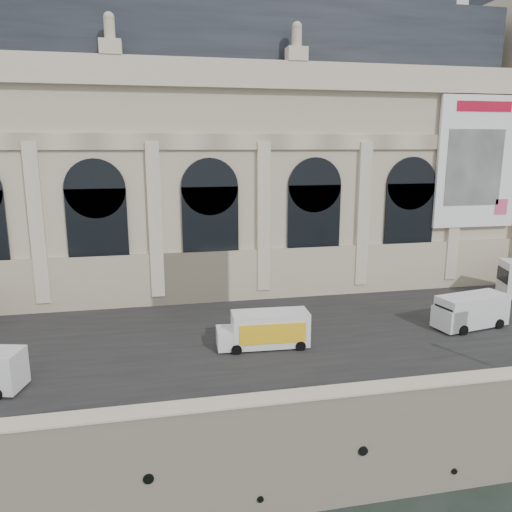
# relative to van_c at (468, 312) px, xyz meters

# --- Properties ---
(ground) EXTENTS (260.00, 260.00, 0.00)m
(ground) POSITION_rel_van_c_xyz_m (-15.67, -10.74, -7.41)
(ground) COLOR black
(ground) RESTS_ON ground
(quay) EXTENTS (160.00, 70.00, 6.00)m
(quay) POSITION_rel_van_c_xyz_m (-15.67, 24.26, -4.41)
(quay) COLOR #786D5C
(quay) RESTS_ON ground
(street) EXTENTS (160.00, 24.00, 0.06)m
(street) POSITION_rel_van_c_xyz_m (-15.67, 3.26, -1.38)
(street) COLOR #2D2D2D
(street) RESTS_ON quay
(parapet) EXTENTS (160.00, 1.40, 1.21)m
(parapet) POSITION_rel_van_c_xyz_m (-15.67, -10.14, -0.79)
(parapet) COLOR #786D5C
(parapet) RESTS_ON quay
(museum) EXTENTS (69.00, 18.70, 29.10)m
(museum) POSITION_rel_van_c_xyz_m (-21.65, 20.12, 12.32)
(museum) COLOR #C4B397
(museum) RESTS_ON quay
(van_c) EXTENTS (6.51, 3.43, 2.75)m
(van_c) POSITION_rel_van_c_xyz_m (0.00, 0.00, 0.00)
(van_c) COLOR silver
(van_c) RESTS_ON quay
(box_truck) EXTENTS (6.85, 2.70, 2.72)m
(box_truck) POSITION_rel_van_c_xyz_m (-17.11, -0.54, -0.04)
(box_truck) COLOR white
(box_truck) RESTS_ON quay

